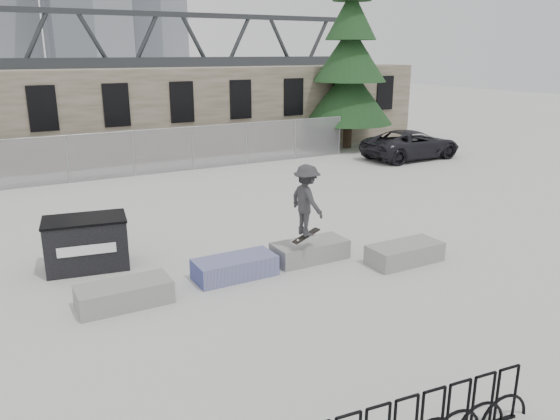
# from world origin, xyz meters

# --- Properties ---
(ground) EXTENTS (120.00, 120.00, 0.00)m
(ground) POSITION_xyz_m (0.00, 0.00, 0.00)
(ground) COLOR #B8B8B3
(ground) RESTS_ON ground
(stone_wall) EXTENTS (36.00, 2.58, 4.50)m
(stone_wall) POSITION_xyz_m (0.00, 16.24, 2.26)
(stone_wall) COLOR #655D4A
(stone_wall) RESTS_ON ground
(chainlink_fence) EXTENTS (22.06, 0.06, 2.02)m
(chainlink_fence) POSITION_xyz_m (-0.00, 12.50, 1.04)
(chainlink_fence) COLOR gray
(chainlink_fence) RESTS_ON ground
(planter_far_left) EXTENTS (2.00, 0.90, 0.51)m
(planter_far_left) POSITION_xyz_m (-3.54, -0.15, 0.27)
(planter_far_left) COLOR gray
(planter_far_left) RESTS_ON ground
(planter_center_left) EXTENTS (2.00, 0.90, 0.51)m
(planter_center_left) POSITION_xyz_m (-0.80, 0.08, 0.27)
(planter_center_left) COLOR navy
(planter_center_left) RESTS_ON ground
(planter_center_right) EXTENTS (2.00, 0.90, 0.51)m
(planter_center_right) POSITION_xyz_m (1.42, 0.16, 0.27)
(planter_center_right) COLOR gray
(planter_center_right) RESTS_ON ground
(planter_offset) EXTENTS (2.00, 0.90, 0.51)m
(planter_offset) POSITION_xyz_m (3.49, -1.20, 0.27)
(planter_offset) COLOR gray
(planter_offset) RESTS_ON ground
(dumpster) EXTENTS (2.18, 1.54, 1.32)m
(dumpster) POSITION_xyz_m (-3.82, 2.45, 0.67)
(dumpster) COLOR black
(dumpster) RESTS_ON ground
(spruce_tree) EXTENTS (4.94, 4.94, 11.50)m
(spruce_tree) POSITION_xyz_m (12.59, 13.98, 4.68)
(spruce_tree) COLOR #38281E
(spruce_tree) RESTS_ON ground
(truss_bridge) EXTENTS (70.00, 3.00, 9.80)m
(truss_bridge) POSITION_xyz_m (10.00, 55.00, 4.13)
(truss_bridge) COLOR #2D3033
(truss_bridge) RESTS_ON ground
(suv) EXTENTS (5.36, 2.57, 1.47)m
(suv) POSITION_xyz_m (13.51, 9.67, 0.74)
(suv) COLOR black
(suv) RESTS_ON ground
(skateboarder) EXTENTS (0.80, 1.20, 1.96)m
(skateboarder) POSITION_xyz_m (1.05, -0.23, 1.78)
(skateboarder) COLOR #2F2F32
(skateboarder) RESTS_ON ground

